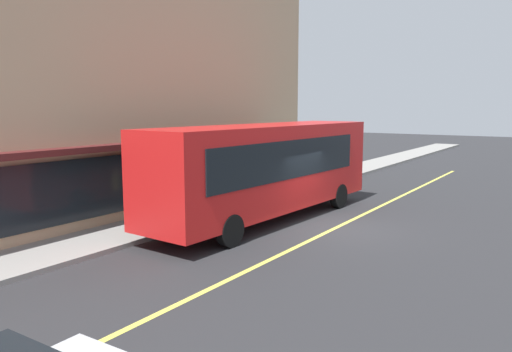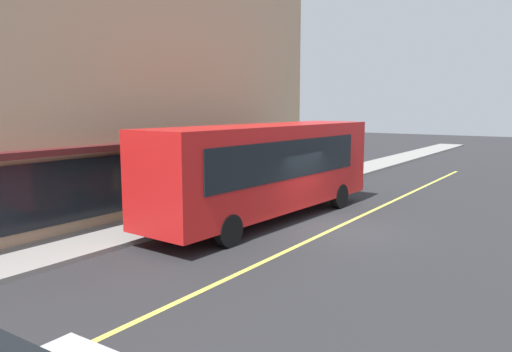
{
  "view_description": "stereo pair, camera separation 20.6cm",
  "coord_description": "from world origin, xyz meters",
  "px_view_note": "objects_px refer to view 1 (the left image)",
  "views": [
    {
      "loc": [
        -15.2,
        -6.85,
        4.15
      ],
      "look_at": [
        -0.37,
        3.11,
        1.6
      ],
      "focal_mm": 34.21,
      "sensor_mm": 36.0,
      "label": 1
    },
    {
      "loc": [
        -15.08,
        -7.02,
        4.15
      ],
      "look_at": [
        -0.37,
        3.11,
        1.6
      ],
      "focal_mm": 34.21,
      "sensor_mm": 36.0,
      "label": 2
    }
  ],
  "objects_px": {
    "bus": "(268,167)",
    "pedestrian_by_curb": "(329,162)",
    "traffic_light": "(272,143)",
    "pedestrian_near_storefront": "(187,195)",
    "pedestrian_at_corner": "(307,162)"
  },
  "relations": [
    {
      "from": "bus",
      "to": "pedestrian_at_corner",
      "type": "relative_size",
      "value": 6.38
    },
    {
      "from": "traffic_light",
      "to": "pedestrian_by_curb",
      "type": "relative_size",
      "value": 1.9
    },
    {
      "from": "bus",
      "to": "pedestrian_near_storefront",
      "type": "relative_size",
      "value": 7.25
    },
    {
      "from": "bus",
      "to": "traffic_light",
      "type": "height_order",
      "value": "bus"
    },
    {
      "from": "bus",
      "to": "pedestrian_by_curb",
      "type": "distance_m",
      "value": 9.47
    },
    {
      "from": "traffic_light",
      "to": "pedestrian_by_curb",
      "type": "xyz_separation_m",
      "value": [
        5.64,
        -0.14,
        -1.37
      ]
    },
    {
      "from": "pedestrian_near_storefront",
      "to": "traffic_light",
      "type": "bearing_deg",
      "value": 0.82
    },
    {
      "from": "traffic_light",
      "to": "pedestrian_near_storefront",
      "type": "xyz_separation_m",
      "value": [
        -5.79,
        -0.08,
        -1.46
      ]
    },
    {
      "from": "pedestrian_at_corner",
      "to": "pedestrian_near_storefront",
      "type": "bearing_deg",
      "value": -175.9
    },
    {
      "from": "traffic_light",
      "to": "pedestrian_near_storefront",
      "type": "relative_size",
      "value": 2.07
    },
    {
      "from": "traffic_light",
      "to": "pedestrian_at_corner",
      "type": "distance_m",
      "value": 4.83
    },
    {
      "from": "bus",
      "to": "traffic_light",
      "type": "bearing_deg",
      "value": 29.93
    },
    {
      "from": "bus",
      "to": "pedestrian_near_storefront",
      "type": "height_order",
      "value": "bus"
    },
    {
      "from": "pedestrian_at_corner",
      "to": "traffic_light",
      "type": "bearing_deg",
      "value": -171.82
    },
    {
      "from": "bus",
      "to": "pedestrian_by_curb",
      "type": "height_order",
      "value": "bus"
    }
  ]
}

